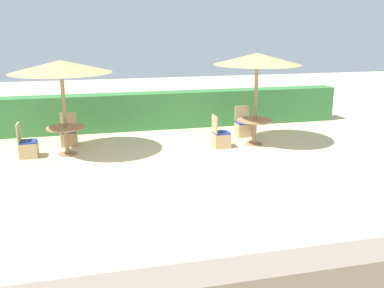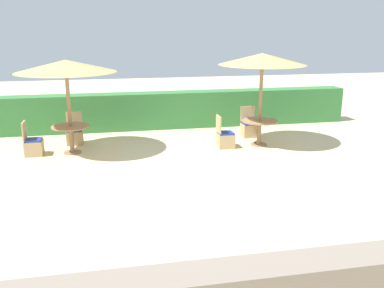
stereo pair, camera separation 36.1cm
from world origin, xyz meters
TOP-DOWN VIEW (x-y plane):
  - ground_plane at (0.00, 0.00)m, footprint 40.00×40.00m
  - hedge_row at (0.00, 5.98)m, footprint 13.00×0.70m
  - stone_border at (0.00, -3.75)m, footprint 10.00×0.56m
  - parasol_back_left at (-2.76, 3.51)m, footprint 2.62×2.62m
  - round_table_back_left at (-2.76, 3.51)m, footprint 1.02×1.02m
  - patio_chair_back_left_west at (-3.76, 3.49)m, footprint 0.46×0.46m
  - patio_chair_back_left_north at (-2.74, 4.43)m, footprint 0.46×0.46m
  - parasol_back_right at (2.52, 3.27)m, footprint 2.45×2.45m
  - round_table_back_right at (2.52, 3.27)m, footprint 1.04×1.04m
  - patio_chair_back_right_north at (2.56, 4.27)m, footprint 0.46×0.46m
  - patio_chair_back_right_west at (1.48, 3.21)m, footprint 0.46×0.46m

SIDE VIEW (x-z plane):
  - ground_plane at x=0.00m, z-range 0.00..0.00m
  - patio_chair_back_left_west at x=-3.76m, z-range -0.20..0.73m
  - patio_chair_back_left_north at x=-2.74m, z-range -0.20..0.73m
  - patio_chair_back_right_north at x=2.56m, z-range -0.20..0.73m
  - patio_chair_back_right_west at x=1.48m, z-range -0.20..0.73m
  - stone_border at x=0.00m, z-range 0.00..0.55m
  - round_table_back_right at x=2.52m, z-range 0.21..0.95m
  - round_table_back_left at x=-2.76m, z-range 0.21..0.97m
  - hedge_row at x=0.00m, z-range 0.00..1.21m
  - parasol_back_left at x=-2.76m, z-range 1.09..3.60m
  - parasol_back_right at x=2.52m, z-range 1.14..3.78m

